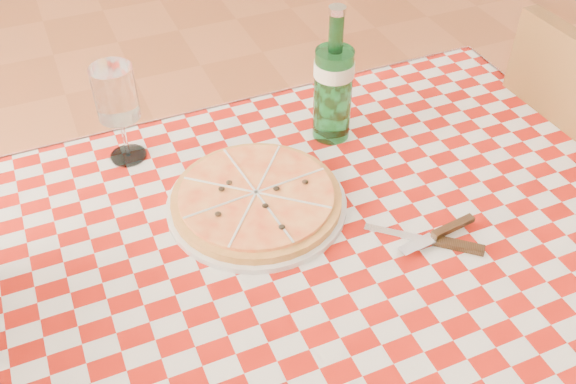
% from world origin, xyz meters
% --- Properties ---
extents(dining_table, '(1.20, 0.80, 0.75)m').
position_xyz_m(dining_table, '(0.00, 0.00, 0.66)').
color(dining_table, brown).
rests_on(dining_table, ground).
extents(tablecloth, '(1.30, 0.90, 0.01)m').
position_xyz_m(tablecloth, '(0.00, 0.00, 0.75)').
color(tablecloth, '#971109').
rests_on(tablecloth, dining_table).
extents(pizza_plate, '(0.36, 0.36, 0.04)m').
position_xyz_m(pizza_plate, '(-0.06, 0.11, 0.78)').
color(pizza_plate, '#C58C41').
rests_on(pizza_plate, tablecloth).
extents(water_bottle, '(0.09, 0.09, 0.29)m').
position_xyz_m(water_bottle, '(0.16, 0.25, 0.90)').
color(water_bottle, '#18602A').
rests_on(water_bottle, tablecloth).
extents(wine_glass, '(0.11, 0.11, 0.21)m').
position_xyz_m(wine_glass, '(-0.25, 0.35, 0.86)').
color(wine_glass, white).
rests_on(wine_glass, tablecloth).
extents(cutlery, '(0.26, 0.23, 0.02)m').
position_xyz_m(cutlery, '(0.19, -0.10, 0.77)').
color(cutlery, silver).
rests_on(cutlery, tablecloth).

